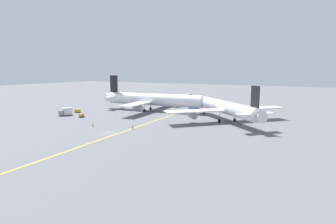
{
  "coord_description": "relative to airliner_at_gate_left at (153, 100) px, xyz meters",
  "views": [
    {
      "loc": [
        60.81,
        -69.31,
        20.7
      ],
      "look_at": [
        7.9,
        26.59,
        4.0
      ],
      "focal_mm": 30.09,
      "sensor_mm": 36.0,
      "label": 1
    }
  ],
  "objects": [
    {
      "name": "ground_plane",
      "position": [
        12.81,
        -48.63,
        -5.78
      ],
      "size": [
        600.0,
        600.0,
        0.0
      ],
      "primitive_type": "plane",
      "color": "slate"
    },
    {
      "name": "taxiway_stripe",
      "position": [
        15.72,
        -38.63,
        -5.77
      ],
      "size": [
        7.58,
        119.82,
        0.01
      ],
      "primitive_type": "cube",
      "rotation": [
        0.0,
        0.0,
        0.06
      ],
      "color": "yellow",
      "rests_on": "ground"
    },
    {
      "name": "airliner_at_gate_left",
      "position": [
        0.0,
        0.0,
        0.0
      ],
      "size": [
        55.58,
        47.94,
        17.49
      ],
      "color": "white",
      "rests_on": "ground"
    },
    {
      "name": "airliner_being_pushed",
      "position": [
        39.29,
        -9.04,
        -0.26
      ],
      "size": [
        41.37,
        41.26,
        15.31
      ],
      "color": "silver",
      "rests_on": "ground"
    },
    {
      "name": "pushback_tug",
      "position": [
        16.8,
        12.01,
        -4.54
      ],
      "size": [
        8.33,
        7.15,
        2.92
      ],
      "color": "#2D4C8C",
      "rests_on": "ground"
    },
    {
      "name": "gse_catering_truck_tall",
      "position": [
        -27.25,
        -30.76,
        -4.02
      ],
      "size": [
        5.14,
        6.22,
        3.5
      ],
      "color": "gray",
      "rests_on": "ground"
    },
    {
      "name": "gse_gpu_cart_small",
      "position": [
        -17.34,
        -30.76,
        -4.98
      ],
      "size": [
        1.92,
        2.33,
        1.9
      ],
      "color": "orange",
      "rests_on": "ground"
    },
    {
      "name": "gse_baggage_cart_near_cluster",
      "position": [
        -29.47,
        -21.55,
        -4.91
      ],
      "size": [
        2.97,
        2.04,
        1.71
      ],
      "color": "gold",
      "rests_on": "ground"
    },
    {
      "name": "ground_crew_marshaller_foreground",
      "position": [
        1.43,
        -43.49,
        -4.92
      ],
      "size": [
        0.36,
        0.48,
        1.66
      ],
      "color": "#4C4C51",
      "rests_on": "ground"
    },
    {
      "name": "ground_crew_wing_walker_right",
      "position": [
        16.47,
        -39.83,
        -4.98
      ],
      "size": [
        0.47,
        0.36,
        1.55
      ],
      "color": "black",
      "rests_on": "ground"
    },
    {
      "name": "jet_bridge",
      "position": [
        3.24,
        26.85,
        -1.23
      ],
      "size": [
        5.79,
        19.27,
        6.33
      ],
      "color": "#B7B7BC",
      "rests_on": "ground"
    }
  ]
}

